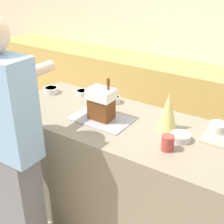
% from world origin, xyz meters
% --- Properties ---
extents(ground_plane, '(12.00, 12.00, 0.00)m').
position_xyz_m(ground_plane, '(0.00, 0.00, 0.00)').
color(ground_plane, tan).
extents(wall_back, '(8.00, 0.05, 2.60)m').
position_xyz_m(wall_back, '(0.00, 1.93, 1.30)').
color(wall_back, beige).
rests_on(wall_back, ground_plane).
extents(back_cabinet_block, '(6.00, 0.60, 0.90)m').
position_xyz_m(back_cabinet_block, '(0.00, 1.61, 0.45)').
color(back_cabinet_block, tan).
rests_on(back_cabinet_block, ground_plane).
extents(kitchen_island, '(1.89, 0.78, 0.93)m').
position_xyz_m(kitchen_island, '(0.00, 0.00, 0.46)').
color(kitchen_island, gray).
rests_on(kitchen_island, ground_plane).
extents(baking_tray, '(0.46, 0.30, 0.01)m').
position_xyz_m(baking_tray, '(-0.13, -0.04, 0.93)').
color(baking_tray, '#9E9EA8').
rests_on(baking_tray, kitchen_island).
extents(gingerbread_house, '(0.19, 0.14, 0.32)m').
position_xyz_m(gingerbread_house, '(-0.13, -0.04, 1.06)').
color(gingerbread_house, brown).
rests_on(gingerbread_house, baking_tray).
extents(decorative_tree, '(0.14, 0.14, 0.28)m').
position_xyz_m(decorative_tree, '(0.34, 0.09, 1.07)').
color(decorative_tree, '#DBD675').
rests_on(decorative_tree, kitchen_island).
extents(candy_bowl_near_tray_left, '(0.11, 0.11, 0.04)m').
position_xyz_m(candy_bowl_near_tray_left, '(-0.55, 0.25, 0.95)').
color(candy_bowl_near_tray_left, silver).
rests_on(candy_bowl_near_tray_left, kitchen_island).
extents(candy_bowl_center_rear, '(0.11, 0.11, 0.05)m').
position_xyz_m(candy_bowl_center_rear, '(-0.22, 0.27, 0.96)').
color(candy_bowl_center_rear, silver).
rests_on(candy_bowl_center_rear, kitchen_island).
extents(candy_bowl_behind_tray, '(0.13, 0.13, 0.05)m').
position_xyz_m(candy_bowl_behind_tray, '(0.66, 0.27, 0.96)').
color(candy_bowl_behind_tray, silver).
rests_on(candy_bowl_behind_tray, kitchen_island).
extents(candy_bowl_far_right, '(0.13, 0.13, 0.05)m').
position_xyz_m(candy_bowl_far_right, '(-0.81, 0.13, 0.96)').
color(candy_bowl_far_right, silver).
rests_on(candy_bowl_far_right, kitchen_island).
extents(candy_bowl_beside_tree, '(0.14, 0.14, 0.05)m').
position_xyz_m(candy_bowl_beside_tree, '(0.48, -0.01, 0.96)').
color(candy_bowl_beside_tree, silver).
rests_on(candy_bowl_beside_tree, kitchen_island).
extents(cookbook, '(0.17, 0.13, 0.02)m').
position_xyz_m(cookbook, '(0.68, 0.10, 0.94)').
color(cookbook, '#CCB78C').
rests_on(cookbook, kitchen_island).
extents(mug, '(0.08, 0.08, 0.10)m').
position_xyz_m(mug, '(0.46, -0.16, 0.98)').
color(mug, '#B24238').
rests_on(mug, kitchen_island).
extents(person, '(0.46, 0.58, 1.76)m').
position_xyz_m(person, '(-0.45, -0.66, 0.91)').
color(person, slate).
rests_on(person, ground_plane).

